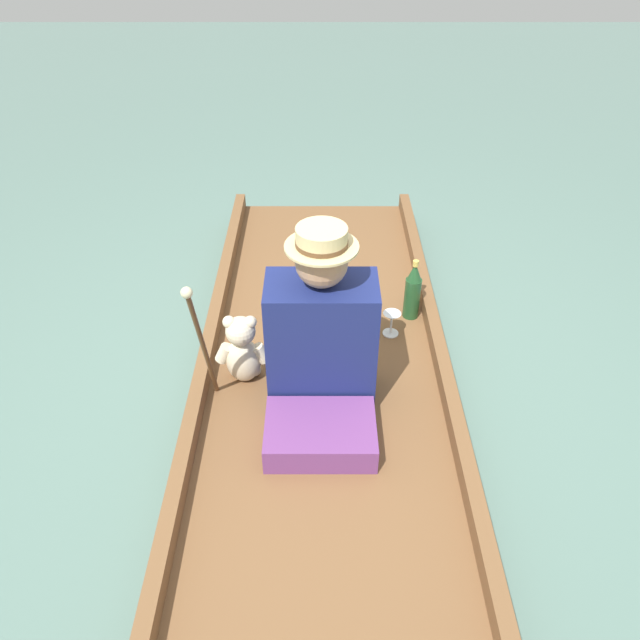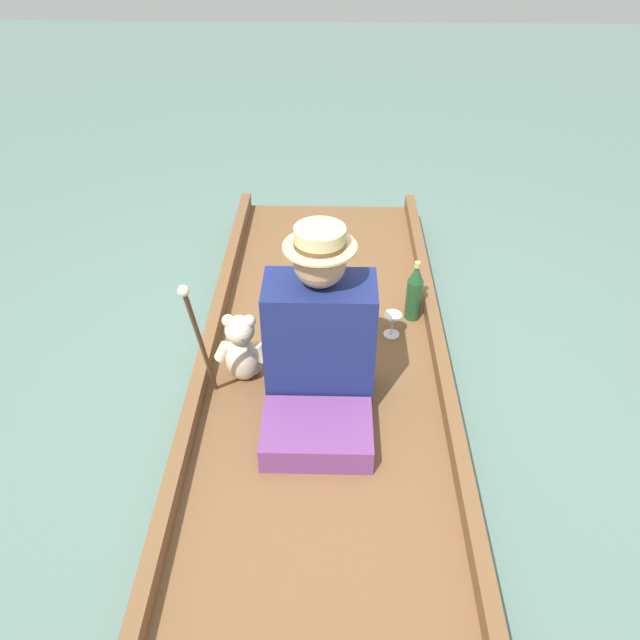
% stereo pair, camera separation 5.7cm
% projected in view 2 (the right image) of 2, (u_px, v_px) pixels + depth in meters
% --- Properties ---
extents(ground_plane, '(16.00, 16.00, 0.00)m').
position_uv_depth(ground_plane, '(323.00, 391.00, 3.05)').
color(ground_plane, slate).
extents(punt_boat, '(1.18, 3.38, 0.23)m').
position_uv_depth(punt_boat, '(323.00, 380.00, 3.00)').
color(punt_boat, brown).
rests_on(punt_boat, ground_plane).
extents(seat_cushion, '(0.45, 0.32, 0.12)m').
position_uv_depth(seat_cushion, '(317.00, 434.00, 2.56)').
color(seat_cushion, '#6B3875').
rests_on(seat_cushion, punt_boat).
extents(seated_person, '(0.46, 0.76, 0.85)m').
position_uv_depth(seated_person, '(320.00, 330.00, 2.71)').
color(seated_person, white).
rests_on(seated_person, punt_boat).
extents(teddy_bear, '(0.26, 0.15, 0.37)m').
position_uv_depth(teddy_bear, '(242.00, 349.00, 2.82)').
color(teddy_bear, beige).
rests_on(teddy_bear, punt_boat).
extents(wine_glass, '(0.09, 0.09, 0.13)m').
position_uv_depth(wine_glass, '(393.00, 320.00, 3.12)').
color(wine_glass, silver).
rests_on(wine_glass, punt_boat).
extents(walking_cane, '(0.04, 0.30, 0.75)m').
position_uv_depth(walking_cane, '(198.00, 335.00, 2.47)').
color(walking_cane, brown).
rests_on(walking_cane, punt_boat).
extents(champagne_bottle, '(0.08, 0.08, 0.34)m').
position_uv_depth(champagne_bottle, '(414.00, 292.00, 3.20)').
color(champagne_bottle, '#1E4723').
rests_on(champagne_bottle, punt_boat).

